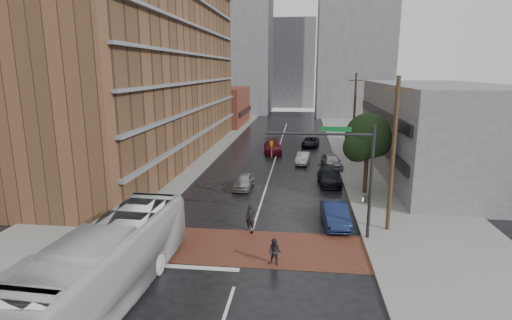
% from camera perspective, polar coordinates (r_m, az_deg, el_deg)
% --- Properties ---
extents(ground, '(160.00, 160.00, 0.00)m').
position_cam_1_polar(ground, '(23.88, -1.49, -12.88)').
color(ground, black).
rests_on(ground, ground).
extents(crosswalk, '(14.00, 5.00, 0.02)m').
position_cam_1_polar(crosswalk, '(24.32, -1.32, -12.35)').
color(crosswalk, brown).
rests_on(crosswalk, ground).
extents(sidewalk_west, '(9.00, 90.00, 0.15)m').
position_cam_1_polar(sidewalk_west, '(49.62, -10.58, 0.62)').
color(sidewalk_west, gray).
rests_on(sidewalk_west, ground).
extents(sidewalk_east, '(9.00, 90.00, 0.15)m').
position_cam_1_polar(sidewalk_east, '(48.16, 16.57, -0.06)').
color(sidewalk_east, gray).
rests_on(sidewalk_east, ground).
extents(apartment_block, '(10.00, 44.00, 28.00)m').
position_cam_1_polar(apartment_block, '(48.56, -14.58, 16.71)').
color(apartment_block, brown).
rests_on(apartment_block, ground).
extents(storefront_west, '(8.00, 16.00, 7.00)m').
position_cam_1_polar(storefront_west, '(77.10, -4.67, 7.65)').
color(storefront_west, brown).
rests_on(storefront_west, ground).
extents(building_east, '(11.00, 26.00, 9.00)m').
position_cam_1_polar(building_east, '(43.81, 24.49, 3.97)').
color(building_east, gray).
rests_on(building_east, ground).
extents(distant_tower_west, '(18.00, 16.00, 32.00)m').
position_cam_1_polar(distant_tower_west, '(100.92, -3.20, 15.98)').
color(distant_tower_west, gray).
rests_on(distant_tower_west, ground).
extents(distant_tower_east, '(16.00, 14.00, 36.00)m').
position_cam_1_polar(distant_tower_east, '(94.25, 13.93, 17.08)').
color(distant_tower_east, gray).
rests_on(distant_tower_east, ground).
extents(distant_tower_center, '(12.00, 10.00, 24.00)m').
position_cam_1_polar(distant_tower_center, '(116.35, 5.31, 13.54)').
color(distant_tower_center, gray).
rests_on(distant_tower_center, ground).
extents(street_tree, '(4.20, 4.10, 6.90)m').
position_cam_1_polar(street_tree, '(34.23, 15.71, 2.88)').
color(street_tree, '#332319').
rests_on(street_tree, ground).
extents(signal_mast, '(6.50, 0.30, 7.20)m').
position_cam_1_polar(signal_mast, '(24.60, 12.91, -0.72)').
color(signal_mast, '#2D2D33').
rests_on(signal_mast, ground).
extents(utility_pole_near, '(1.60, 0.26, 10.00)m').
position_cam_1_polar(utility_pole_near, '(26.45, 18.98, 0.74)').
color(utility_pole_near, '#473321').
rests_on(utility_pole_near, ground).
extents(utility_pole_far, '(1.60, 0.26, 10.00)m').
position_cam_1_polar(utility_pole_far, '(45.95, 13.84, 5.91)').
color(utility_pole_far, '#473321').
rests_on(utility_pole_far, ground).
extents(transit_bus, '(3.52, 12.71, 3.51)m').
position_cam_1_polar(transit_bus, '(19.88, -20.35, -13.66)').
color(transit_bus, silver).
rests_on(transit_bus, ground).
extents(pedestrian_a, '(0.74, 0.56, 1.83)m').
position_cam_1_polar(pedestrian_a, '(26.26, -0.79, -8.25)').
color(pedestrian_a, black).
rests_on(pedestrian_a, ground).
extents(pedestrian_b, '(0.87, 0.76, 1.51)m').
position_cam_1_polar(pedestrian_b, '(22.04, 2.67, -13.01)').
color(pedestrian_b, '#262127').
rests_on(pedestrian_b, ground).
extents(car_travel_a, '(1.71, 3.93, 1.32)m').
position_cam_1_polar(car_travel_a, '(35.54, -1.76, -3.03)').
color(car_travel_a, '#A4A5AC').
rests_on(car_travel_a, ground).
extents(car_travel_b, '(1.83, 4.02, 1.28)m').
position_cam_1_polar(car_travel_b, '(45.07, 6.74, 0.26)').
color(car_travel_b, '#B8BBC0').
rests_on(car_travel_b, ground).
extents(car_travel_c, '(2.83, 5.47, 1.52)m').
position_cam_1_polar(car_travel_c, '(50.88, 2.39, 1.91)').
color(car_travel_c, maroon).
rests_on(car_travel_c, ground).
extents(suv_travel, '(2.70, 4.76, 1.25)m').
position_cam_1_polar(suv_travel, '(55.60, 7.78, 2.60)').
color(suv_travel, black).
rests_on(suv_travel, ground).
extents(car_parked_near, '(1.94, 4.62, 1.48)m').
position_cam_1_polar(car_parked_near, '(27.85, 11.21, -7.63)').
color(car_parked_near, '#15204A').
rests_on(car_parked_near, ground).
extents(car_parked_mid, '(2.22, 4.85, 1.38)m').
position_cam_1_polar(car_parked_mid, '(37.44, 10.44, -2.37)').
color(car_parked_mid, black).
rests_on(car_parked_mid, ground).
extents(car_parked_far, '(2.41, 4.79, 1.56)m').
position_cam_1_polar(car_parked_far, '(43.37, 10.75, -0.18)').
color(car_parked_far, '#98999F').
rests_on(car_parked_far, ground).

